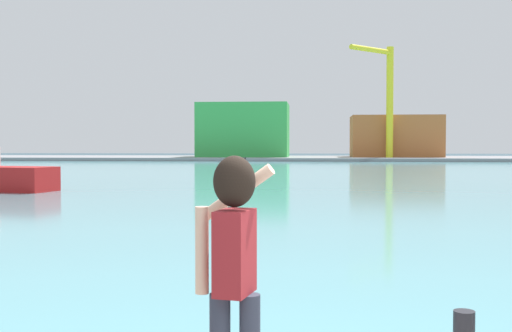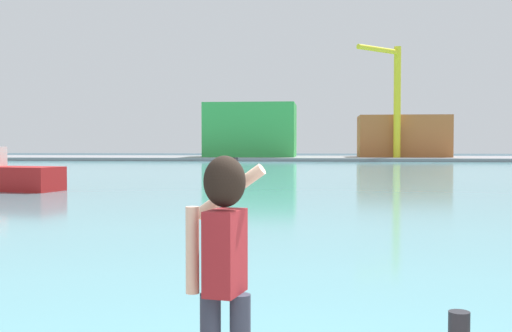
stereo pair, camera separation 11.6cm
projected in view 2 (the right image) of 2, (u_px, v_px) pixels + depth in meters
The scene contains 7 objects.
ground_plane at pixel (325, 172), 53.38m from camera, with size 220.00×220.00×0.00m, color #334751.
harbor_water at pixel (325, 171), 55.37m from camera, with size 140.00×100.00×0.02m, color #599EA8.
far_shore_dock at pixel (323, 158), 95.13m from camera, with size 140.00×20.00×0.48m, color gray.
person_photographer at pixel (224, 257), 4.16m from camera, with size 0.53×0.57×1.74m.
warehouse_left at pixel (251, 130), 95.53m from camera, with size 13.42×9.93×8.03m, color green.
warehouse_right at pixel (403, 136), 94.00m from camera, with size 13.15×8.08×6.16m, color #B26633.
port_crane at pixel (393, 92), 88.32m from camera, with size 6.59×6.66×15.68m.
Camera 2 is at (-0.45, -3.65, 2.35)m, focal length 44.13 mm.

